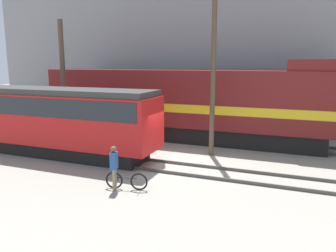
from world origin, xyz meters
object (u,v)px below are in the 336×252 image
(freight_locomotive, at_px, (184,103))
(utility_pole_left, at_px, (63,82))
(person, at_px, (114,164))
(utility_pole_center, at_px, (213,66))
(streetcar, at_px, (56,117))
(bicycle, at_px, (127,181))

(freight_locomotive, relative_size, utility_pole_left, 2.48)
(person, bearing_deg, utility_pole_center, 70.53)
(freight_locomotive, xyz_separation_m, streetcar, (-5.07, -5.95, -0.30))
(bicycle, relative_size, person, 0.95)
(person, bearing_deg, streetcar, 149.09)
(utility_pole_left, relative_size, utility_pole_center, 0.79)
(freight_locomotive, xyz_separation_m, utility_pole_center, (2.56, -2.98, 2.34))
(utility_pole_left, distance_m, utility_pole_center, 9.50)
(bicycle, bearing_deg, streetcar, 152.59)
(freight_locomotive, distance_m, utility_pole_center, 4.57)
(freight_locomotive, relative_size, person, 10.56)
(freight_locomotive, distance_m, utility_pole_left, 7.63)
(freight_locomotive, relative_size, bicycle, 11.10)
(streetcar, relative_size, person, 6.46)
(utility_pole_left, xyz_separation_m, utility_pole_center, (9.45, 0.00, 0.96))
(person, relative_size, utility_pole_left, 0.24)
(bicycle, bearing_deg, person, -149.19)
(streetcar, bearing_deg, utility_pole_center, 21.31)
(utility_pole_center, bearing_deg, person, -109.47)
(person, relative_size, utility_pole_center, 0.19)
(person, distance_m, utility_pole_left, 9.91)
(utility_pole_center, bearing_deg, streetcar, -158.69)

